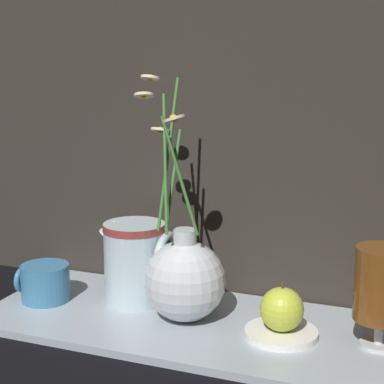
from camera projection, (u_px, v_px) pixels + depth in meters
ground_plane at (195, 328)px, 1.01m from camera, size 6.00×6.00×0.00m
shelf at (195, 324)px, 1.01m from camera, size 0.68×0.28×0.01m
vase_with_flowers at (185, 277)px, 1.00m from camera, size 0.14×0.14×0.38m
yellow_mug at (44, 282)px, 1.09m from camera, size 0.09×0.08×0.06m
ceramic_pitcher at (137, 259)px, 1.08m from camera, size 0.13×0.11×0.15m
tea_glass at (382, 286)px, 0.90m from camera, size 0.08×0.08×0.15m
saucer_plate at (281, 333)px, 0.95m from camera, size 0.11×0.11×0.01m
orange_fruit at (282, 309)px, 0.95m from camera, size 0.07×0.07×0.07m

